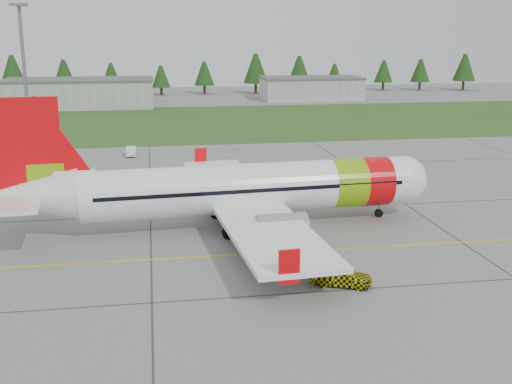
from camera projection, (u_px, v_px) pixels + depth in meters
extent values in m
plane|color=gray|center=(378.00, 288.00, 42.91)|extent=(320.00, 320.00, 0.00)
cylinder|color=white|center=(250.00, 188.00, 55.69)|extent=(29.04, 6.40, 4.32)
sphere|color=white|center=(403.00, 179.00, 58.95)|extent=(4.32, 4.32, 4.32)
cone|color=white|center=(29.00, 196.00, 51.46)|extent=(8.05, 4.87, 4.32)
cube|color=black|center=(406.00, 175.00, 58.93)|extent=(1.98, 3.00, 0.62)
cylinder|color=#7EAF0D|center=(346.00, 183.00, 57.70)|extent=(3.19, 4.60, 4.40)
cylinder|color=red|center=(374.00, 181.00, 58.30)|extent=(2.75, 4.57, 4.40)
cube|color=white|center=(244.00, 202.00, 55.86)|extent=(8.65, 35.80, 0.40)
cube|color=red|center=(201.00, 158.00, 72.07)|extent=(1.34, 0.30, 2.22)
cube|color=red|center=(289.00, 267.00, 38.86)|extent=(1.34, 0.30, 2.22)
cylinder|color=gray|center=(247.00, 191.00, 62.13)|extent=(4.15, 2.61, 2.33)
cylinder|color=gray|center=(281.00, 228.00, 50.65)|extent=(4.15, 2.61, 2.33)
cube|color=red|center=(28.00, 151.00, 50.60)|extent=(5.11, 0.77, 8.42)
cube|color=#7EAF0D|center=(46.00, 180.00, 51.47)|extent=(2.91, 0.67, 2.66)
cube|color=white|center=(21.00, 193.00, 51.26)|extent=(4.46, 12.96, 0.24)
cylinder|color=slate|center=(379.00, 209.00, 59.10)|extent=(0.20, 0.20, 1.55)
cylinder|color=black|center=(379.00, 213.00, 59.20)|extent=(0.77, 0.36, 0.75)
cylinder|color=slate|center=(225.00, 206.00, 58.82)|extent=(0.24, 0.24, 2.11)
cylinder|color=black|center=(221.00, 212.00, 58.84)|extent=(1.19, 0.58, 1.15)
cylinder|color=slate|center=(239.00, 226.00, 52.97)|extent=(0.24, 0.24, 2.11)
cylinder|color=black|center=(234.00, 232.00, 52.99)|extent=(1.19, 0.58, 1.15)
imported|color=yellow|center=(342.00, 256.00, 42.87)|extent=(1.94, 2.07, 4.12)
imported|color=white|center=(131.00, 142.00, 87.69)|extent=(1.35, 1.28, 3.86)
cube|color=#30561E|center=(229.00, 121.00, 121.35)|extent=(320.00, 50.00, 0.03)
cube|color=gold|center=(343.00, 249.00, 50.56)|extent=(120.00, 0.25, 0.02)
cube|color=#A8A8A3|center=(80.00, 94.00, 142.68)|extent=(32.00, 14.00, 6.00)
cube|color=#A8A8A3|center=(311.00, 89.00, 159.10)|extent=(24.00, 12.00, 5.20)
cylinder|color=slate|center=(25.00, 79.00, 90.90)|extent=(0.50, 0.50, 20.00)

